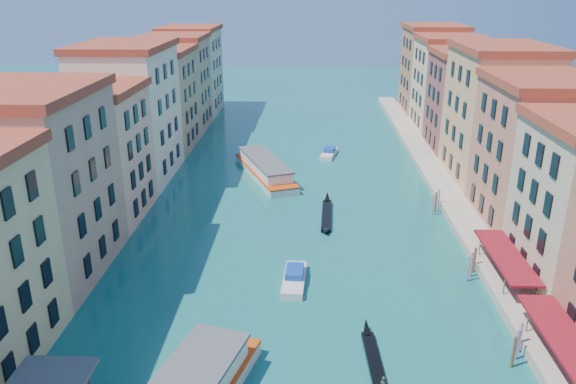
# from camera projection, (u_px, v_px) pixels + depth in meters

# --- Properties ---
(left_bank_palazzos) EXTENTS (12.80, 128.40, 21.00)m
(left_bank_palazzos) POSITION_uv_depth(u_px,v_px,m) (117.00, 127.00, 80.92)
(left_bank_palazzos) COLOR beige
(left_bank_palazzos) RESTS_ON ground
(right_bank_palazzos) EXTENTS (12.80, 128.40, 21.00)m
(right_bank_palazzos) POSITION_uv_depth(u_px,v_px,m) (509.00, 130.00, 79.18)
(right_bank_palazzos) COLOR #A83E38
(right_bank_palazzos) RESTS_ON ground
(quay) EXTENTS (4.00, 140.00, 1.00)m
(quay) POSITION_uv_depth(u_px,v_px,m) (445.00, 191.00, 82.70)
(quay) COLOR #A89B88
(quay) RESTS_ON ground
(restaurant_awnings) EXTENTS (3.20, 44.55, 3.12)m
(restaurant_awnings) POSITION_uv_depth(u_px,v_px,m) (575.00, 352.00, 42.51)
(restaurant_awnings) COLOR maroon
(restaurant_awnings) RESTS_ON ground
(mooring_poles_right) EXTENTS (1.44, 54.24, 3.20)m
(mooring_poles_right) POSITION_uv_depth(u_px,v_px,m) (506.00, 327.00, 48.64)
(mooring_poles_right) COLOR #58301E
(mooring_poles_right) RESTS_ON ground
(vaporetto_far) EXTENTS (11.60, 20.29, 2.98)m
(vaporetto_far) POSITION_uv_depth(u_px,v_px,m) (265.00, 168.00, 89.99)
(vaporetto_far) COLOR silver
(vaporetto_far) RESTS_ON ground
(gondola_fore) EXTENTS (1.51, 11.59, 2.31)m
(gondola_fore) POSITION_uv_depth(u_px,v_px,m) (375.00, 364.00, 45.25)
(gondola_fore) COLOR black
(gondola_fore) RESTS_ON ground
(gondola_far) EXTENTS (1.68, 13.38, 1.89)m
(gondola_far) POSITION_uv_depth(u_px,v_px,m) (327.00, 214.00, 74.78)
(gondola_far) COLOR black
(gondola_far) RESTS_ON ground
(motorboat_mid) EXTENTS (2.56, 7.09, 1.45)m
(motorboat_mid) POSITION_uv_depth(u_px,v_px,m) (294.00, 278.00, 58.16)
(motorboat_mid) COLOR silver
(motorboat_mid) RESTS_ON ground
(motorboat_far) EXTENTS (3.53, 7.02, 1.39)m
(motorboat_far) POSITION_uv_depth(u_px,v_px,m) (329.00, 153.00, 101.11)
(motorboat_far) COLOR silver
(motorboat_far) RESTS_ON ground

